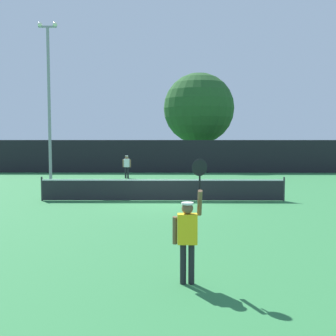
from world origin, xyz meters
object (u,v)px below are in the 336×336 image
at_px(player_receiving, 127,165).
at_px(parked_car_near, 267,158).
at_px(large_tree, 199,109).
at_px(player_serving, 188,230).
at_px(tennis_ball, 157,198).
at_px(light_pole, 49,94).

relative_size(player_receiving, parked_car_near, 0.35).
height_order(large_tree, parked_car_near, large_tree).
distance_m(player_serving, tennis_ball, 11.12).
relative_size(large_tree, parked_car_near, 1.95).
distance_m(tennis_ball, large_tree, 20.55).
bearing_deg(player_receiving, parked_car_near, -135.63).
xyz_separation_m(player_serving, large_tree, (2.14, 30.61, 4.34)).
bearing_deg(player_serving, large_tree, 86.00).
bearing_deg(large_tree, player_serving, -94.00).
bearing_deg(light_pole, tennis_ball, -43.76).
bearing_deg(tennis_ball, player_serving, -84.83).
relative_size(player_receiving, tennis_ball, 22.71).
bearing_deg(player_receiving, tennis_ball, 104.22).
xyz_separation_m(player_receiving, tennis_ball, (2.40, -9.49, -0.90)).
height_order(player_serving, large_tree, large_tree).
relative_size(player_receiving, light_pole, 0.16).
distance_m(player_serving, large_tree, 30.99).
xyz_separation_m(player_serving, light_pole, (-7.74, 17.48, 4.35)).
distance_m(large_tree, parked_car_near, 8.37).
height_order(player_serving, tennis_ball, player_serving).
bearing_deg(parked_car_near, light_pole, -130.12).
bearing_deg(player_receiving, large_tree, -118.75).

